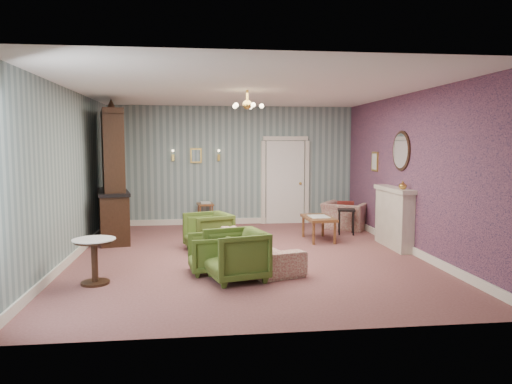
{
  "coord_description": "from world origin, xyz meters",
  "views": [
    {
      "loc": [
        -0.85,
        -8.3,
        1.97
      ],
      "look_at": [
        0.2,
        0.4,
        1.1
      ],
      "focal_mm": 33.68,
      "sensor_mm": 36.0,
      "label": 1
    }
  ],
  "objects": [
    {
      "name": "side_table_black",
      "position": [
        2.36,
        1.79,
        0.28
      ],
      "size": [
        0.46,
        0.46,
        0.56
      ],
      "primitive_type": null,
      "rotation": [
        0.0,
        0.0,
        -0.26
      ],
      "color": "black",
      "rests_on": "floor"
    },
    {
      "name": "wingback_chair",
      "position": [
        2.56,
        2.47,
        0.42
      ],
      "size": [
        1.14,
        1.07,
        0.84
      ],
      "primitive_type": "imported",
      "rotation": [
        0.0,
        0.0,
        2.51
      ],
      "color": "brown",
      "rests_on": "floor"
    },
    {
      "name": "olive_chair_a",
      "position": [
        -0.32,
        -1.48,
        0.41
      ],
      "size": [
        0.93,
        0.96,
        0.81
      ],
      "primitive_type": "imported",
      "rotation": [
        0.0,
        0.0,
        -1.3
      ],
      "color": "#455D20",
      "rests_on": "floor"
    },
    {
      "name": "framed_print",
      "position": [
        2.97,
        1.75,
        1.6
      ],
      "size": [
        0.04,
        0.34,
        0.42
      ],
      "primitive_type": null,
      "color": "gold",
      "rests_on": "wall_right"
    },
    {
      "name": "wall_right_floral",
      "position": [
        2.98,
        0.0,
        1.45
      ],
      "size": [
        0.0,
        7.0,
        7.0
      ],
      "primitive_type": "plane",
      "rotation": [
        1.57,
        0.0,
        -1.57
      ],
      "color": "#A35163",
      "rests_on": "ground"
    },
    {
      "name": "burgundy_cushion",
      "position": [
        2.51,
        2.32,
        0.48
      ],
      "size": [
        0.41,
        0.28,
        0.39
      ],
      "primitive_type": "cube",
      "rotation": [
        0.17,
        0.0,
        -0.35
      ],
      "color": "#5D1B17",
      "rests_on": "wingback_chair"
    },
    {
      "name": "wall_back",
      "position": [
        0.0,
        3.5,
        1.45
      ],
      "size": [
        6.0,
        0.0,
        6.0
      ],
      "primitive_type": "plane",
      "rotation": [
        1.57,
        0.0,
        0.0
      ],
      "color": "slate",
      "rests_on": "ground"
    },
    {
      "name": "mantel_vase",
      "position": [
        2.84,
        0.0,
        1.23
      ],
      "size": [
        0.15,
        0.15,
        0.15
      ],
      "primitive_type": "imported",
      "color": "gold",
      "rests_on": "fireplace"
    },
    {
      "name": "ceiling",
      "position": [
        0.0,
        0.0,
        2.9
      ],
      "size": [
        7.0,
        7.0,
        0.0
      ],
      "primitive_type": "plane",
      "rotation": [
        3.14,
        0.0,
        0.0
      ],
      "color": "white",
      "rests_on": "ground"
    },
    {
      "name": "nesting_table",
      "position": [
        -0.69,
        3.15,
        0.31
      ],
      "size": [
        0.42,
        0.51,
        0.62
      ],
      "primitive_type": null,
      "rotation": [
        0.0,
        0.0,
        0.12
      ],
      "color": "brown",
      "rests_on": "floor"
    },
    {
      "name": "wall_right",
      "position": [
        3.0,
        0.0,
        1.45
      ],
      "size": [
        0.0,
        7.0,
        7.0
      ],
      "primitive_type": "plane",
      "rotation": [
        1.57,
        0.0,
        -1.57
      ],
      "color": "slate",
      "rests_on": "ground"
    },
    {
      "name": "pedestal_table",
      "position": [
        -2.32,
        -1.43,
        0.33
      ],
      "size": [
        0.7,
        0.7,
        0.65
      ],
      "primitive_type": null,
      "rotation": [
        0.0,
        0.0,
        -0.19
      ],
      "color": "black",
      "rests_on": "floor"
    },
    {
      "name": "oval_mirror",
      "position": [
        2.96,
        0.4,
        1.85
      ],
      "size": [
        0.04,
        0.76,
        0.84
      ],
      "primitive_type": null,
      "color": "white",
      "rests_on": "wall_right"
    },
    {
      "name": "olive_chair_b",
      "position": [
        -0.68,
        -1.02,
        0.33
      ],
      "size": [
        0.68,
        0.71,
        0.66
      ],
      "primitive_type": "imported",
      "rotation": [
        0.0,
        0.0,
        -1.45
      ],
      "color": "#455D20",
      "rests_on": "floor"
    },
    {
      "name": "wall_front",
      "position": [
        0.0,
        -3.5,
        1.45
      ],
      "size": [
        6.0,
        0.0,
        6.0
      ],
      "primitive_type": "plane",
      "rotation": [
        -1.57,
        0.0,
        0.0
      ],
      "color": "slate",
      "rests_on": "ground"
    },
    {
      "name": "chandelier",
      "position": [
        0.0,
        0.0,
        2.63
      ],
      "size": [
        0.56,
        0.56,
        0.36
      ],
      "primitive_type": null,
      "color": "gold",
      "rests_on": "ceiling"
    },
    {
      "name": "door",
      "position": [
        1.3,
        3.46,
        1.08
      ],
      "size": [
        1.12,
        0.12,
        2.16
      ],
      "primitive_type": null,
      "color": "white",
      "rests_on": "floor"
    },
    {
      "name": "olive_chair_c",
      "position": [
        -0.68,
        0.55,
        0.39
      ],
      "size": [
        0.93,
        0.96,
        0.78
      ],
      "primitive_type": "imported",
      "rotation": [
        0.0,
        0.0,
        -1.21
      ],
      "color": "#455D20",
      "rests_on": "floor"
    },
    {
      "name": "gilt_mirror_back",
      "position": [
        -0.9,
        3.46,
        1.7
      ],
      "size": [
        0.28,
        0.06,
        0.36
      ],
      "primitive_type": null,
      "color": "gold",
      "rests_on": "wall_back"
    },
    {
      "name": "wall_left",
      "position": [
        -3.0,
        0.0,
        1.45
      ],
      "size": [
        0.0,
        7.0,
        7.0
      ],
      "primitive_type": "plane",
      "rotation": [
        1.57,
        0.0,
        1.57
      ],
      "color": "slate",
      "rests_on": "ground"
    },
    {
      "name": "sofa_chintz",
      "position": [
        0.1,
        -0.66,
        0.38
      ],
      "size": [
        1.11,
        2.01,
        0.75
      ],
      "primitive_type": "imported",
      "rotation": [
        0.0,
        0.0,
        1.87
      ],
      "color": "brown",
      "rests_on": "floor"
    },
    {
      "name": "sconce_right",
      "position": [
        -0.35,
        3.44,
        1.7
      ],
      "size": [
        0.16,
        0.12,
        0.3
      ],
      "primitive_type": null,
      "color": "gold",
      "rests_on": "wall_back"
    },
    {
      "name": "fireplace",
      "position": [
        2.86,
        0.4,
        0.58
      ],
      "size": [
        0.3,
        1.4,
        1.16
      ],
      "primitive_type": null,
      "color": "beige",
      "rests_on": "floor"
    },
    {
      "name": "sconce_left",
      "position": [
        -1.45,
        3.44,
        1.7
      ],
      "size": [
        0.16,
        0.12,
        0.3
      ],
      "primitive_type": null,
      "color": "gold",
      "rests_on": "wall_back"
    },
    {
      "name": "floor",
      "position": [
        0.0,
        0.0,
        0.0
      ],
      "size": [
        7.0,
        7.0,
        0.0
      ],
      "primitive_type": "plane",
      "color": "brown",
      "rests_on": "ground"
    },
    {
      "name": "coffee_table",
      "position": [
        1.59,
        1.22,
        0.25
      ],
      "size": [
        0.57,
        0.99,
        0.5
      ],
      "primitive_type": null,
      "rotation": [
        0.0,
        0.0,
        0.03
      ],
      "color": "brown",
      "rests_on": "floor"
    },
    {
      "name": "dresser",
      "position": [
        -2.61,
        1.79,
        1.41
      ],
      "size": [
        0.94,
        1.78,
        2.83
      ],
      "primitive_type": null,
      "rotation": [
        0.0,
        0.0,
        0.22
      ],
      "color": "black",
      "rests_on": "floor"
    }
  ]
}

